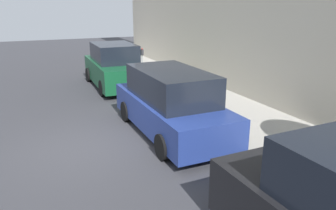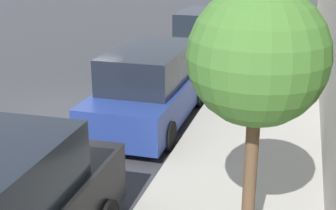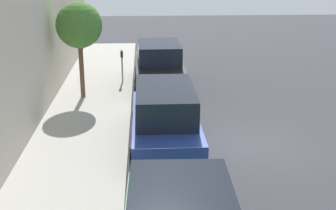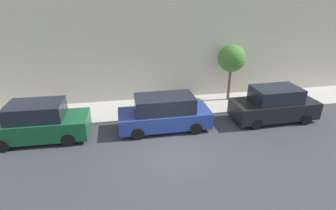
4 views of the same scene
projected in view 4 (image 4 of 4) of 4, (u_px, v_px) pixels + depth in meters
ground_plane at (174, 153)px, 12.23m from camera, size 60.00×60.00×0.00m
sidewalk at (159, 108)px, 16.72m from camera, size 3.02×32.00×0.15m
parked_suv_nearest at (274, 105)px, 15.02m from camera, size 2.08×4.85×1.98m
parked_minivan_second at (164, 113)px, 14.02m from camera, size 2.02×4.91×1.90m
parked_suv_third at (38, 123)px, 13.00m from camera, size 2.08×4.85×1.98m
parking_meter_near at (270, 93)px, 16.53m from camera, size 0.11×0.15×1.43m
parking_meter_far at (37, 108)px, 14.24m from camera, size 0.11×0.15×1.49m
street_tree at (232, 59)px, 16.72m from camera, size 1.75×1.75×3.71m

